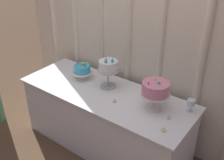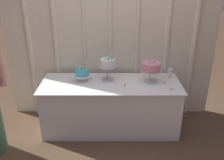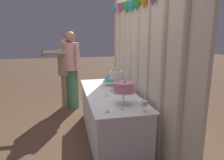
{
  "view_description": "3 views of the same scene",
  "coord_description": "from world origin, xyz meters",
  "px_view_note": "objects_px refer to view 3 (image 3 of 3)",
  "views": [
    {
      "loc": [
        1.57,
        -1.88,
        2.3
      ],
      "look_at": [
        0.0,
        0.22,
        0.84
      ],
      "focal_mm": 43.61,
      "sensor_mm": 36.0,
      "label": 1
    },
    {
      "loc": [
        0.02,
        -3.1,
        2.22
      ],
      "look_at": [
        0.03,
        0.05,
        0.82
      ],
      "focal_mm": 39.87,
      "sensor_mm": 36.0,
      "label": 2
    },
    {
      "loc": [
        3.0,
        -0.55,
        1.62
      ],
      "look_at": [
        0.08,
        0.12,
        0.96
      ],
      "focal_mm": 32.85,
      "sensor_mm": 36.0,
      "label": 3
    }
  ],
  "objects_px": {
    "cake_display_rightmost": "(124,88)",
    "wine_glass": "(144,104)",
    "tealight_near_right": "(108,112)",
    "guest_man_pink_jacket": "(71,68)",
    "tealight_far_left": "(106,96)",
    "cake_table": "(110,115)",
    "cake_display_center": "(116,76)",
    "cake_display_leftmost": "(110,79)",
    "guest_girl_blue_dress": "(67,71)",
    "tealight_near_left": "(122,109)"
  },
  "relations": [
    {
      "from": "tealight_far_left",
      "to": "tealight_near_right",
      "type": "xyz_separation_m",
      "value": [
        0.62,
        -0.11,
        -0.0
      ]
    },
    {
      "from": "cake_display_leftmost",
      "to": "tealight_near_left",
      "type": "xyz_separation_m",
      "value": [
        1.18,
        -0.11,
        -0.1
      ]
    },
    {
      "from": "tealight_far_left",
      "to": "cake_display_center",
      "type": "bearing_deg",
      "value": 139.26
    },
    {
      "from": "cake_display_center",
      "to": "tealight_far_left",
      "type": "height_order",
      "value": "cake_display_center"
    },
    {
      "from": "wine_glass",
      "to": "tealight_near_left",
      "type": "height_order",
      "value": "wine_glass"
    },
    {
      "from": "tealight_near_right",
      "to": "guest_man_pink_jacket",
      "type": "xyz_separation_m",
      "value": [
        -2.33,
        -0.33,
        0.16
      ]
    },
    {
      "from": "wine_glass",
      "to": "guest_girl_blue_dress",
      "type": "distance_m",
      "value": 2.62
    },
    {
      "from": "cake_display_center",
      "to": "tealight_far_left",
      "type": "bearing_deg",
      "value": -40.74
    },
    {
      "from": "wine_glass",
      "to": "guest_man_pink_jacket",
      "type": "distance_m",
      "value": 2.52
    },
    {
      "from": "cake_display_center",
      "to": "guest_girl_blue_dress",
      "type": "xyz_separation_m",
      "value": [
        -1.55,
        -0.75,
        -0.16
      ]
    },
    {
      "from": "guest_man_pink_jacket",
      "to": "cake_display_center",
      "type": "bearing_deg",
      "value": 23.73
    },
    {
      "from": "cake_display_leftmost",
      "to": "tealight_far_left",
      "type": "xyz_separation_m",
      "value": [
        0.6,
        -0.18,
        -0.1
      ]
    },
    {
      "from": "cake_display_center",
      "to": "tealight_near_right",
      "type": "xyz_separation_m",
      "value": [
        0.86,
        -0.32,
        -0.23
      ]
    },
    {
      "from": "wine_glass",
      "to": "cake_display_center",
      "type": "bearing_deg",
      "value": -173.69
    },
    {
      "from": "cake_table",
      "to": "wine_glass",
      "type": "height_order",
      "value": "wine_glass"
    },
    {
      "from": "cake_table",
      "to": "cake_display_rightmost",
      "type": "distance_m",
      "value": 0.82
    },
    {
      "from": "cake_display_rightmost",
      "to": "guest_man_pink_jacket",
      "type": "bearing_deg",
      "value": -164.23
    },
    {
      "from": "cake_table",
      "to": "tealight_near_right",
      "type": "bearing_deg",
      "value": -14.02
    },
    {
      "from": "wine_glass",
      "to": "guest_girl_blue_dress",
      "type": "bearing_deg",
      "value": -161.01
    },
    {
      "from": "cake_display_center",
      "to": "tealight_near_right",
      "type": "distance_m",
      "value": 0.94
    },
    {
      "from": "cake_display_center",
      "to": "cake_display_rightmost",
      "type": "xyz_separation_m",
      "value": [
        0.62,
        -0.06,
        -0.03
      ]
    },
    {
      "from": "tealight_far_left",
      "to": "tealight_near_left",
      "type": "height_order",
      "value": "same"
    },
    {
      "from": "cake_display_rightmost",
      "to": "tealight_near_left",
      "type": "xyz_separation_m",
      "value": [
        0.2,
        -0.07,
        -0.2
      ]
    },
    {
      "from": "cake_table",
      "to": "guest_girl_blue_dress",
      "type": "xyz_separation_m",
      "value": [
        -1.6,
        -0.63,
        0.45
      ]
    },
    {
      "from": "cake_display_rightmost",
      "to": "wine_glass",
      "type": "bearing_deg",
      "value": 27.26
    },
    {
      "from": "cake_display_rightmost",
      "to": "tealight_near_right",
      "type": "relative_size",
      "value": 6.31
    },
    {
      "from": "tealight_near_right",
      "to": "guest_man_pink_jacket",
      "type": "relative_size",
      "value": 0.03
    },
    {
      "from": "cake_display_rightmost",
      "to": "wine_glass",
      "type": "distance_m",
      "value": 0.37
    },
    {
      "from": "cake_display_leftmost",
      "to": "guest_man_pink_jacket",
      "type": "height_order",
      "value": "guest_man_pink_jacket"
    },
    {
      "from": "cake_display_rightmost",
      "to": "cake_display_center",
      "type": "bearing_deg",
      "value": 174.62
    },
    {
      "from": "cake_table",
      "to": "tealight_near_right",
      "type": "height_order",
      "value": "tealight_near_right"
    },
    {
      "from": "wine_glass",
      "to": "cake_display_rightmost",
      "type": "bearing_deg",
      "value": -152.74
    },
    {
      "from": "wine_glass",
      "to": "tealight_near_left",
      "type": "bearing_deg",
      "value": -115.58
    },
    {
      "from": "wine_glass",
      "to": "tealight_near_right",
      "type": "xyz_separation_m",
      "value": [
        -0.07,
        -0.42,
        -0.09
      ]
    },
    {
      "from": "cake_display_leftmost",
      "to": "cake_display_rightmost",
      "type": "height_order",
      "value": "cake_display_rightmost"
    },
    {
      "from": "cake_display_rightmost",
      "to": "tealight_far_left",
      "type": "relative_size",
      "value": 8.07
    },
    {
      "from": "wine_glass",
      "to": "tealight_near_right",
      "type": "distance_m",
      "value": 0.44
    },
    {
      "from": "cake_table",
      "to": "cake_display_center",
      "type": "xyz_separation_m",
      "value": [
        -0.04,
        0.12,
        0.61
      ]
    },
    {
      "from": "cake_table",
      "to": "cake_display_center",
      "type": "height_order",
      "value": "cake_display_center"
    },
    {
      "from": "wine_glass",
      "to": "tealight_far_left",
      "type": "bearing_deg",
      "value": -155.71
    },
    {
      "from": "cake_display_leftmost",
      "to": "guest_girl_blue_dress",
      "type": "distance_m",
      "value": 1.39
    },
    {
      "from": "cake_display_rightmost",
      "to": "guest_man_pink_jacket",
      "type": "xyz_separation_m",
      "value": [
        -2.09,
        -0.59,
        -0.04
      ]
    },
    {
      "from": "cake_display_rightmost",
      "to": "cake_display_leftmost",
      "type": "bearing_deg",
      "value": 177.97
    },
    {
      "from": "cake_display_center",
      "to": "cake_display_rightmost",
      "type": "relative_size",
      "value": 1.13
    },
    {
      "from": "tealight_near_left",
      "to": "guest_girl_blue_dress",
      "type": "bearing_deg",
      "value": -165.31
    },
    {
      "from": "tealight_near_left",
      "to": "guest_girl_blue_dress",
      "type": "distance_m",
      "value": 2.45
    },
    {
      "from": "guest_man_pink_jacket",
      "to": "wine_glass",
      "type": "bearing_deg",
      "value": 17.36
    },
    {
      "from": "cake_display_rightmost",
      "to": "tealight_near_right",
      "type": "height_order",
      "value": "cake_display_rightmost"
    },
    {
      "from": "tealight_near_left",
      "to": "tealight_near_right",
      "type": "distance_m",
      "value": 0.19
    },
    {
      "from": "wine_glass",
      "to": "tealight_near_right",
      "type": "height_order",
      "value": "wine_glass"
    }
  ]
}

